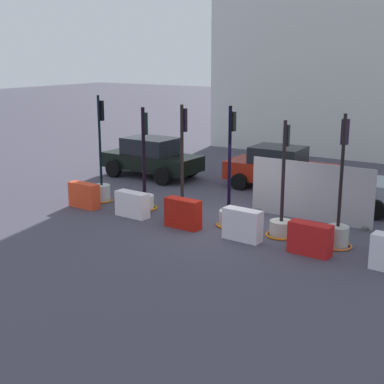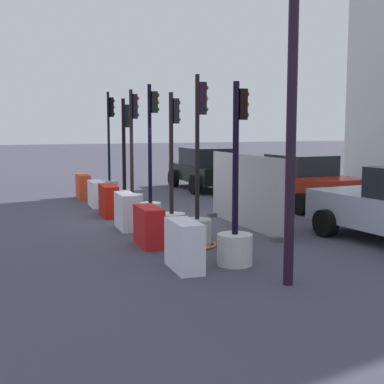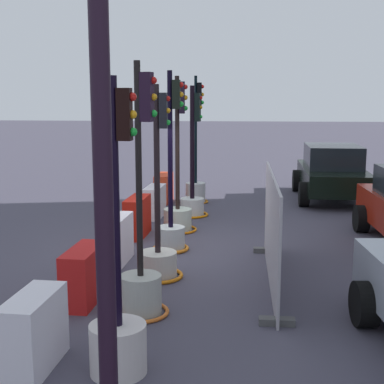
% 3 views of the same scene
% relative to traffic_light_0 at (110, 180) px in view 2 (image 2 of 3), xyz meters
% --- Properties ---
extents(ground_plane, '(120.00, 120.00, 0.00)m').
position_rel_traffic_light_0_xyz_m(ground_plane, '(5.18, -0.08, -0.63)').
color(ground_plane, '#43404F').
extents(traffic_light_0, '(0.77, 0.77, 3.73)m').
position_rel_traffic_light_0_xyz_m(traffic_light_0, '(0.00, 0.00, 0.00)').
color(traffic_light_0, silver).
rests_on(traffic_light_0, ground_plane).
extents(traffic_light_1, '(0.85, 0.85, 3.42)m').
position_rel_traffic_light_0_xyz_m(traffic_light_1, '(1.87, 0.07, -0.00)').
color(traffic_light_1, silver).
rests_on(traffic_light_1, ground_plane).
extents(traffic_light_2, '(0.91, 0.91, 3.60)m').
position_rel_traffic_light_0_xyz_m(traffic_light_2, '(3.54, -0.13, -0.05)').
color(traffic_light_2, beige).
rests_on(traffic_light_2, ground_plane).
extents(traffic_light_3, '(0.75, 0.75, 3.64)m').
position_rel_traffic_light_0_xyz_m(traffic_light_3, '(5.21, -0.08, 0.03)').
color(traffic_light_3, silver).
rests_on(traffic_light_3, ground_plane).
extents(traffic_light_4, '(0.88, 0.88, 3.34)m').
position_rel_traffic_light_0_xyz_m(traffic_light_4, '(6.95, -0.09, -0.14)').
color(traffic_light_4, beige).
rests_on(traffic_light_4, ground_plane).
extents(traffic_light_5, '(0.82, 0.82, 3.62)m').
position_rel_traffic_light_0_xyz_m(traffic_light_5, '(8.60, -0.08, -0.03)').
color(traffic_light_5, '#ACAEA4').
rests_on(traffic_light_5, ground_plane).
extents(traffic_light_6, '(0.66, 0.66, 3.35)m').
position_rel_traffic_light_0_xyz_m(traffic_light_6, '(10.32, -0.03, -0.01)').
color(traffic_light_6, silver).
rests_on(traffic_light_6, ground_plane).
extents(construction_barrier_0, '(1.17, 0.45, 0.85)m').
position_rel_traffic_light_0_xyz_m(construction_barrier_0, '(0.07, -0.96, -0.20)').
color(construction_barrier_0, '#E84020').
rests_on(construction_barrier_0, ground_plane).
extents(construction_barrier_1, '(1.17, 0.47, 0.81)m').
position_rel_traffic_light_0_xyz_m(construction_barrier_1, '(2.13, -0.92, -0.22)').
color(construction_barrier_1, white).
rests_on(construction_barrier_1, ground_plane).
extents(construction_barrier_2, '(1.16, 0.45, 0.89)m').
position_rel_traffic_light_0_xyz_m(construction_barrier_2, '(4.14, -0.99, -0.18)').
color(construction_barrier_2, '#B1170D').
rests_on(construction_barrier_2, ground_plane).
extents(construction_barrier_3, '(1.14, 0.46, 0.90)m').
position_rel_traffic_light_0_xyz_m(construction_barrier_3, '(6.18, -1.01, -0.18)').
color(construction_barrier_3, silver).
rests_on(construction_barrier_3, ground_plane).
extents(construction_barrier_4, '(1.14, 0.48, 0.85)m').
position_rel_traffic_light_0_xyz_m(construction_barrier_4, '(8.19, -1.05, -0.20)').
color(construction_barrier_4, red).
rests_on(construction_barrier_4, ground_plane).
extents(construction_barrier_5, '(1.09, 0.49, 0.89)m').
position_rel_traffic_light_0_xyz_m(construction_barrier_5, '(10.31, -1.03, -0.18)').
color(construction_barrier_5, white).
rests_on(construction_barrier_5, ground_plane).
extents(car_red_compact, '(4.26, 2.27, 1.64)m').
position_rel_traffic_light_0_xyz_m(car_red_compact, '(4.51, 5.14, 0.19)').
color(car_red_compact, '#A02010').
rests_on(car_red_compact, ground_plane).
extents(car_black_sedan, '(4.25, 2.27, 1.67)m').
position_rel_traffic_light_0_xyz_m(car_black_sedan, '(-0.94, 4.15, 0.22)').
color(car_black_sedan, black).
rests_on(car_black_sedan, ground_plane).
extents(street_lamp_post, '(0.36, 0.36, 6.75)m').
position_rel_traffic_light_0_xyz_m(street_lamp_post, '(11.78, 0.22, 3.31)').
color(street_lamp_post, black).
rests_on(street_lamp_post, ground_plane).
extents(site_fence_panel, '(3.99, 0.50, 1.84)m').
position_rel_traffic_light_0_xyz_m(site_fence_panel, '(7.03, 1.86, 0.25)').
color(site_fence_panel, '#A19DA5').
rests_on(site_fence_panel, ground_plane).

